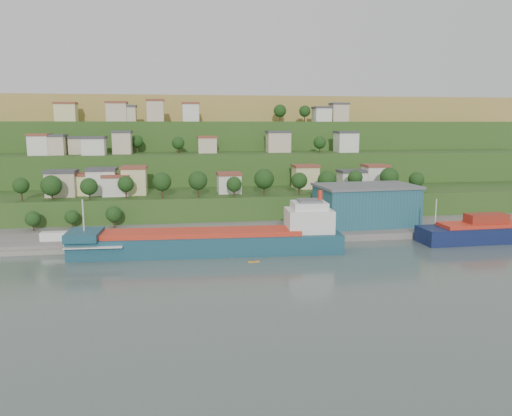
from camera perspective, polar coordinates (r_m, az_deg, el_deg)
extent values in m
plane|color=#43524B|center=(126.70, -1.14, -5.95)|extent=(500.00, 500.00, 0.00)
cube|color=slate|center=(157.08, 4.71, -2.92)|extent=(220.00, 26.00, 4.00)
cube|color=slate|center=(151.85, -23.45, -4.13)|extent=(40.00, 18.00, 2.40)
cube|color=#284719|center=(180.93, -3.56, -1.24)|extent=(260.00, 32.00, 20.00)
cube|color=#284719|center=(210.36, -4.34, 0.27)|extent=(280.00, 32.00, 44.00)
cube|color=#284719|center=(239.93, -4.93, 1.42)|extent=(300.00, 32.00, 70.00)
cube|color=olive|center=(313.23, -5.91, 3.31)|extent=(360.00, 120.00, 96.00)
cube|color=#C4B394|center=(178.95, -21.31, 2.51)|extent=(9.51, 7.65, 7.89)
cube|color=#3F3F44|center=(178.51, -21.40, 3.91)|extent=(10.11, 8.25, 0.90)
cube|color=beige|center=(179.61, -18.51, 2.49)|extent=(8.46, 7.17, 6.61)
cube|color=brown|center=(179.22, -18.58, 3.68)|extent=(9.06, 7.77, 0.90)
cube|color=silver|center=(178.87, -17.15, 2.80)|extent=(9.43, 8.77, 8.24)
cube|color=#3F3F44|center=(178.43, -17.23, 4.25)|extent=(10.03, 9.37, 0.90)
cube|color=silver|center=(174.80, -15.65, 2.39)|extent=(8.56, 7.05, 6.25)
cube|color=brown|center=(174.41, -15.70, 3.56)|extent=(9.16, 7.65, 0.90)
cube|color=beige|center=(176.56, -13.71, 2.97)|extent=(8.03, 8.90, 8.88)
cube|color=brown|center=(176.09, -13.78, 4.55)|extent=(8.63, 9.50, 0.90)
cube|color=silver|center=(175.82, -3.11, 2.78)|extent=(7.81, 8.86, 6.28)
cube|color=brown|center=(175.43, -3.12, 3.94)|extent=(8.41, 9.46, 0.90)
cube|color=beige|center=(188.97, 5.66, 3.48)|extent=(8.90, 7.81, 7.96)
cube|color=brown|center=(188.55, 5.68, 4.81)|extent=(9.50, 8.41, 0.90)
cube|color=silver|center=(190.63, 10.92, 3.12)|extent=(9.78, 7.79, 6.08)
cube|color=#3F3F44|center=(190.28, 10.96, 4.16)|extent=(10.38, 8.39, 0.90)
cube|color=silver|center=(192.96, 13.46, 3.40)|extent=(8.44, 7.70, 8.08)
cube|color=brown|center=(192.55, 13.52, 4.73)|extent=(9.04, 8.30, 0.90)
cube|color=silver|center=(212.00, -23.46, 6.57)|extent=(7.41, 8.45, 7.36)
cube|color=brown|center=(211.88, -23.54, 7.68)|extent=(8.01, 9.05, 0.90)
cube|color=#C4B394|center=(210.73, -21.92, 6.61)|extent=(7.31, 7.85, 7.05)
cube|color=#3F3F44|center=(210.61, -21.98, 7.69)|extent=(7.91, 8.45, 0.90)
cube|color=#C4B394|center=(213.65, -19.24, 6.68)|extent=(9.25, 8.39, 6.15)
cube|color=#3F3F44|center=(213.53, -19.29, 7.62)|extent=(9.85, 8.99, 0.90)
cube|color=silver|center=(205.49, -18.00, 6.67)|extent=(8.50, 8.11, 6.29)
cube|color=#3F3F44|center=(205.37, -18.05, 7.67)|extent=(9.10, 8.71, 0.90)
cube|color=#C4B394|center=(209.72, -15.03, 7.14)|extent=(7.19, 8.09, 8.39)
cube|color=#3F3F44|center=(209.60, -15.08, 8.41)|extent=(7.79, 8.69, 0.90)
cube|color=#C4B394|center=(210.34, -5.60, 7.13)|extent=(7.55, 7.24, 6.19)
cube|color=brown|center=(210.22, -5.61, 8.10)|extent=(8.15, 7.84, 0.90)
cube|color=#C4B394|center=(214.76, 2.55, 7.48)|extent=(9.65, 7.46, 8.20)
cube|color=#3F3F44|center=(214.64, 2.56, 8.70)|extent=(10.25, 8.06, 0.90)
cube|color=silver|center=(218.93, 10.24, 7.36)|extent=(8.51, 8.85, 8.07)
cube|color=#3F3F44|center=(218.82, 10.28, 8.54)|extent=(9.11, 9.45, 0.90)
cube|color=beige|center=(245.64, -20.88, 10.12)|extent=(9.17, 7.09, 7.74)
cube|color=brown|center=(245.77, -20.94, 11.12)|extent=(9.77, 7.69, 0.90)
cube|color=#C4B394|center=(232.89, -15.60, 10.47)|extent=(8.76, 7.71, 7.87)
cube|color=brown|center=(233.03, -15.65, 11.54)|extent=(9.36, 8.31, 0.90)
cube|color=#C4B394|center=(232.90, -14.54, 10.32)|extent=(8.06, 7.08, 6.27)
cube|color=#3F3F44|center=(232.99, -14.57, 11.20)|extent=(8.66, 7.68, 0.90)
cube|color=#C4B394|center=(231.34, -11.41, 10.76)|extent=(7.29, 8.74, 8.90)
cube|color=brown|center=(231.51, -11.45, 11.97)|extent=(7.89, 9.34, 0.90)
cube|color=silver|center=(234.73, -7.48, 10.72)|extent=(7.40, 7.02, 7.83)
cube|color=brown|center=(234.86, -7.50, 11.78)|extent=(8.00, 7.62, 0.90)
cube|color=silver|center=(242.49, 7.52, 10.48)|extent=(7.62, 8.31, 6.17)
cube|color=#3F3F44|center=(242.58, 7.54, 11.32)|extent=(8.22, 8.91, 0.90)
cube|color=#C4B394|center=(250.75, 8.91, 10.45)|extent=(8.66, 7.82, 6.50)
cube|color=#3F3F44|center=(250.84, 8.94, 11.30)|extent=(9.26, 8.42, 0.90)
cube|color=#C4B394|center=(247.50, 9.46, 10.63)|extent=(7.81, 7.03, 8.05)
cube|color=#3F3F44|center=(247.64, 9.48, 11.67)|extent=(8.41, 7.63, 0.90)
cylinder|color=#382619|center=(172.51, -25.20, 1.29)|extent=(0.50, 0.50, 3.58)
sphere|color=black|center=(172.13, -25.28, 2.33)|extent=(4.95, 4.95, 4.95)
cylinder|color=#382619|center=(170.28, -22.27, 1.29)|extent=(0.50, 0.50, 2.98)
sphere|color=black|center=(169.88, -22.34, 2.39)|extent=(6.49, 6.49, 6.49)
cylinder|color=#382619|center=(167.21, -18.50, 1.35)|extent=(0.50, 0.50, 2.84)
sphere|color=black|center=(166.84, -18.55, 2.34)|extent=(5.47, 5.47, 5.47)
cylinder|color=#382619|center=(168.00, -14.63, 1.64)|extent=(0.50, 0.50, 3.24)
sphere|color=black|center=(167.62, -14.67, 2.68)|extent=(5.24, 5.24, 5.24)
cylinder|color=#382619|center=(165.17, -10.66, 1.75)|extent=(0.50, 0.50, 3.78)
sphere|color=black|center=(164.74, -10.70, 2.97)|extent=(6.06, 6.06, 6.06)
cylinder|color=#382619|center=(165.24, -6.63, 1.88)|extent=(0.50, 0.50, 3.92)
sphere|color=black|center=(164.79, -6.66, 3.15)|extent=(6.23, 6.23, 6.23)
cylinder|color=#382619|center=(165.55, -2.52, 1.76)|extent=(0.50, 0.50, 2.84)
sphere|color=black|center=(165.19, -2.53, 2.73)|extent=(5.07, 5.07, 5.07)
cylinder|color=#382619|center=(170.07, 0.93, 2.11)|extent=(0.50, 0.50, 3.64)
sphere|color=black|center=(169.63, 0.93, 3.35)|extent=(6.82, 6.82, 6.82)
cylinder|color=#382619|center=(170.85, 4.96, 2.07)|extent=(0.50, 0.50, 3.41)
sphere|color=black|center=(170.46, 4.97, 3.15)|extent=(5.53, 5.53, 5.53)
cylinder|color=#382619|center=(175.69, 8.10, 2.12)|extent=(0.50, 0.50, 2.80)
sphere|color=black|center=(175.31, 8.12, 3.16)|extent=(6.56, 6.56, 6.56)
cylinder|color=#382619|center=(178.14, 11.24, 2.32)|extent=(0.50, 0.50, 3.97)
sphere|color=black|center=(177.76, 11.27, 3.42)|extent=(5.20, 5.20, 5.20)
cylinder|color=#382619|center=(182.09, 14.93, 2.31)|extent=(0.50, 0.50, 3.82)
sphere|color=black|center=(181.68, 14.98, 3.47)|extent=(6.52, 6.52, 6.52)
cylinder|color=#382619|center=(184.72, 17.82, 2.17)|extent=(0.50, 0.50, 3.14)
sphere|color=black|center=(184.38, 17.87, 3.10)|extent=(5.31, 5.31, 5.31)
cylinder|color=#382619|center=(213.04, 7.28, 6.67)|extent=(0.50, 0.50, 2.77)
sphere|color=black|center=(212.92, 7.30, 7.43)|extent=(5.24, 5.24, 5.24)
cylinder|color=#382619|center=(246.09, 2.75, 10.23)|extent=(0.50, 0.50, 3.55)
sphere|color=black|center=(246.15, 2.76, 11.04)|extent=(6.11, 6.11, 6.11)
cylinder|color=#382619|center=(242.96, 5.59, 10.20)|extent=(0.50, 0.50, 3.48)
sphere|color=black|center=(243.02, 5.60, 10.96)|extent=(5.45, 5.45, 5.45)
cylinder|color=#382619|center=(207.90, -8.86, 6.57)|extent=(0.50, 0.50, 2.84)
sphere|color=black|center=(207.78, -8.88, 7.35)|extent=(5.08, 5.08, 5.08)
cylinder|color=#382619|center=(215.26, -13.43, 6.59)|extent=(0.50, 0.50, 3.36)
sphere|color=black|center=(215.13, -13.46, 7.41)|extent=(5.12, 5.12, 5.12)
cylinder|color=#382619|center=(211.86, -18.32, 6.36)|extent=(0.50, 0.50, 3.62)
sphere|color=black|center=(211.73, -18.37, 7.19)|extent=(4.56, 4.56, 4.56)
cube|color=#153F51|center=(133.33, -5.46, -4.53)|extent=(71.43, 14.75, 7.10)
cube|color=red|center=(132.29, -6.37, -2.81)|extent=(53.11, 11.80, 1.22)
cube|color=#153F51|center=(134.21, -19.02, -2.92)|extent=(8.67, 11.55, 2.03)
cube|color=silver|center=(136.24, 6.06, -1.39)|extent=(12.66, 10.74, 6.08)
cube|color=silver|center=(135.53, 6.09, 0.29)|extent=(9.52, 8.56, 2.03)
cube|color=#595B5E|center=(135.32, 6.10, 0.84)|extent=(6.38, 6.38, 0.61)
cylinder|color=red|center=(135.96, 7.35, 1.38)|extent=(1.28, 1.28, 3.04)
cylinder|color=silver|center=(133.25, -19.14, -0.79)|extent=(0.38, 0.38, 8.11)
cube|color=silver|center=(134.19, -17.69, -3.83)|extent=(14.76, 12.16, 0.25)
cube|color=red|center=(164.79, 27.08, -1.56)|extent=(43.93, 9.11, 0.99)
cylinder|color=silver|center=(151.27, 19.87, -0.30)|extent=(0.33, 0.33, 6.96)
cube|color=maroon|center=(159.95, 24.82, -1.05)|extent=(12.04, 5.23, 2.59)
cube|color=#205261|center=(163.74, 12.42, 0.25)|extent=(31.13, 19.95, 12.00)
cube|color=#595B5E|center=(162.85, 12.50, 2.47)|extent=(32.19, 21.02, 0.80)
cube|color=white|center=(149.52, -22.11, -3.15)|extent=(6.87, 2.97, 3.18)
cube|color=silver|center=(144.40, -19.46, -3.93)|extent=(3.82, 2.13, 0.72)
cube|color=orange|center=(129.25, -3.49, -5.59)|extent=(3.63, 1.98, 0.27)
sphere|color=#3F3F44|center=(129.13, -3.50, -5.39)|extent=(0.64, 0.64, 0.64)
cube|color=orange|center=(124.67, -0.24, -6.15)|extent=(2.87, 0.66, 0.21)
sphere|color=#3F3F44|center=(124.58, -0.24, -6.00)|extent=(0.50, 0.50, 0.50)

